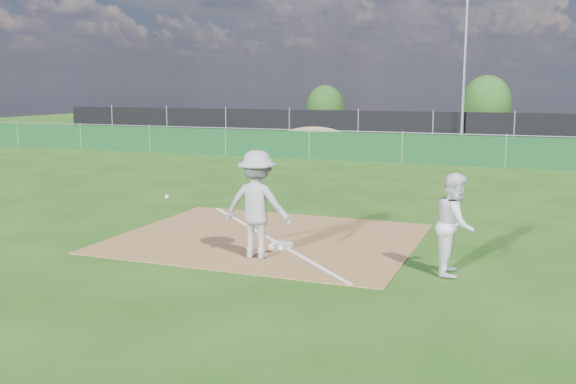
% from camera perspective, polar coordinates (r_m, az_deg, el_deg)
% --- Properties ---
extents(ground, '(90.00, 90.00, 0.00)m').
position_cam_1_polar(ground, '(21.72, 7.51, 1.09)').
color(ground, '#204A0F').
rests_on(ground, ground).
extents(infield_dirt, '(6.00, 5.00, 0.02)m').
position_cam_1_polar(infield_dirt, '(13.29, -1.81, -4.10)').
color(infield_dirt, brown).
rests_on(infield_dirt, ground).
extents(foul_line, '(5.01, 5.01, 0.01)m').
position_cam_1_polar(foul_line, '(13.28, -1.81, -4.04)').
color(foul_line, white).
rests_on(foul_line, infield_dirt).
extents(green_fence, '(44.00, 0.05, 1.20)m').
position_cam_1_polar(green_fence, '(26.50, 10.12, 3.82)').
color(green_fence, '#103C1A').
rests_on(green_fence, ground).
extents(dirt_mound, '(3.38, 2.60, 1.17)m').
position_cam_1_polar(dirt_mound, '(31.17, 2.31, 4.75)').
color(dirt_mound, '#9F824D').
rests_on(dirt_mound, ground).
extents(black_fence, '(46.00, 0.04, 1.80)m').
position_cam_1_polar(black_fence, '(34.34, 12.74, 5.48)').
color(black_fence, black).
rests_on(black_fence, ground).
extents(parking_lot, '(46.00, 9.00, 0.01)m').
position_cam_1_polar(parking_lot, '(39.34, 13.79, 4.61)').
color(parking_lot, black).
rests_on(parking_lot, ground).
extents(light_pole, '(0.16, 0.16, 8.00)m').
position_cam_1_polar(light_pole, '(33.79, 15.42, 10.58)').
color(light_pole, slate).
rests_on(light_pole, ground).
extents(first_base, '(0.37, 0.37, 0.08)m').
position_cam_1_polar(first_base, '(12.49, -0.64, -4.75)').
color(first_base, silver).
rests_on(first_base, infield_dirt).
extents(play_at_first, '(2.67, 0.76, 1.96)m').
position_cam_1_polar(play_at_first, '(11.59, -2.74, -1.12)').
color(play_at_first, '#A9A9AB').
rests_on(play_at_first, infield_dirt).
extents(runner, '(0.71, 0.88, 1.71)m').
position_cam_1_polar(runner, '(10.98, 14.62, -2.76)').
color(runner, silver).
rests_on(runner, ground).
extents(car_left, '(4.84, 3.32, 1.53)m').
position_cam_1_polar(car_left, '(40.98, 3.04, 6.13)').
color(car_left, '#96999D').
rests_on(car_left, parking_lot).
extents(car_mid, '(4.57, 2.45, 1.43)m').
position_cam_1_polar(car_mid, '(38.56, 12.78, 5.63)').
color(car_mid, black).
rests_on(car_mid, parking_lot).
extents(car_right, '(5.20, 3.76, 1.40)m').
position_cam_1_polar(car_right, '(38.02, 18.97, 5.28)').
color(car_right, black).
rests_on(car_right, parking_lot).
extents(tree_left, '(2.69, 2.69, 3.19)m').
position_cam_1_polar(tree_left, '(46.56, 3.31, 7.58)').
color(tree_left, '#382316').
rests_on(tree_left, ground).
extents(tree_mid, '(3.23, 3.23, 3.84)m').
position_cam_1_polar(tree_mid, '(45.33, 17.23, 7.55)').
color(tree_mid, '#382316').
rests_on(tree_mid, ground).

